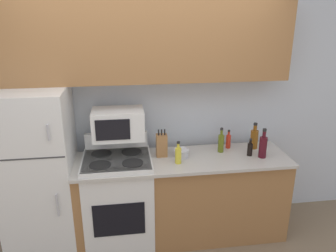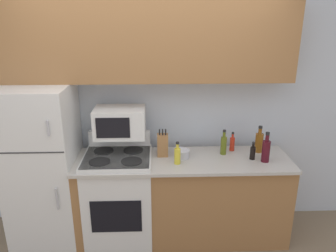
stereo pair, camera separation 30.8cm
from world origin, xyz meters
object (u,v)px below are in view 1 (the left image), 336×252
Objects in this scene: microwave at (118,124)px; bottle_olive_oil at (221,142)px; stove at (119,199)px; knife_block at (162,145)px; refrigerator at (39,172)px; bowl at (181,153)px; bottle_soy_sauce at (250,149)px; bottle_wine_red at (263,146)px; bottle_hot_sauce at (228,141)px; bottle_cooking_spray at (178,155)px; bottle_whiskey at (254,138)px.

microwave is 1.89× the size of bottle_olive_oil.
stove is 2.23× the size of microwave.
refrigerator is at bearing -178.26° from knife_block.
stove reaches higher than bowl.
bowl is at bearing 174.82° from bottle_soy_sauce.
bottle_wine_red reaches higher than bowl.
bottle_soy_sauce is (0.15, -0.22, -0.01)m from bottle_hot_sauce.
bottle_cooking_spray is at bearing -6.58° from refrigerator.
stove is at bearing 176.50° from bottle_wine_red.
refrigerator is at bearing 179.33° from bowl.
bottle_olive_oil is (-0.11, -0.09, 0.02)m from bottle_hot_sauce.
knife_block is at bearing -178.35° from bottle_olive_oil.
bottle_wine_red is at bearing -3.56° from refrigerator.
bottle_whiskey is (1.44, 0.14, 0.52)m from stove.
bottle_whiskey is (0.27, -0.05, 0.03)m from bottle_hot_sauce.
bowl is at bearing 2.81° from stove.
knife_block is at bearing 1.74° from refrigerator.
refrigerator is 7.39× the size of bottle_cooking_spray.
bowl is at bearing 68.18° from bottle_cooking_spray.
microwave is 0.48m from knife_block.
bowl is at bearing -163.49° from bottle_hot_sauce.
bottle_hot_sauce is at bearing 9.20° from stove.
microwave is 1.64× the size of bottle_wine_red.
stove is 7.09× the size of bowl.
microwave reaches higher than bowl.
bottle_whiskey is (1.41, 0.02, -0.24)m from microwave.
bowl is (1.37, -0.02, 0.13)m from refrigerator.
microwave is at bearing 5.40° from refrigerator.
bottle_wine_red is 1.36× the size of bottle_cooking_spray.
bottle_wine_red is 1.67× the size of bottle_soy_sauce.
bottle_hot_sauce is (0.53, 0.16, 0.03)m from bowl.
bottle_wine_red reaches higher than bottle_whiskey.
stove is at bearing -174.58° from bottle_olive_oil.
knife_block is (0.42, -0.04, -0.23)m from microwave.
bowl is 0.81m from bottle_wine_red.
microwave is at bearing 171.70° from bowl.
microwave reaches higher than stove.
microwave is at bearing 178.95° from bottle_olive_oil.
microwave reaches higher than bottle_wine_red.
refrigerator reaches higher than bottle_soy_sauce.
microwave is 2.46× the size of bottle_hot_sauce.
bottle_olive_oil reaches higher than bowl.
knife_block reaches higher than bottle_soy_sauce.
knife_block is at bearing -176.45° from bottle_whiskey.
bottle_whiskey reaches higher than stove.
refrigerator is 1.20m from knife_block.
bottle_wine_red is (0.26, -0.28, 0.04)m from bottle_hot_sauce.
bottle_whiskey is at bearing 88.96° from bottle_wine_red.
knife_block is 0.62m from bottle_olive_oil.
microwave is 1.43m from bottle_wine_red.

